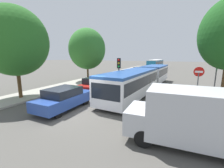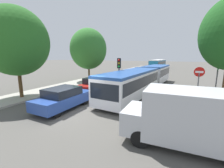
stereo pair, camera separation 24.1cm
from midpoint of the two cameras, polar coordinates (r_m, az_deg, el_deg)
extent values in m
plane|color=#4F4C47|center=(9.79, -11.80, -11.11)|extent=(200.00, 200.00, 0.00)
cube|color=#9E998E|center=(30.05, 1.07, 3.92)|extent=(3.20, 49.88, 0.14)
cube|color=silver|center=(13.02, 8.04, -0.03)|extent=(2.98, 8.93, 1.90)
cube|color=black|center=(12.96, 8.08, 1.46)|extent=(2.97, 8.58, 0.83)
cube|color=#234C93|center=(12.87, 8.16, 4.53)|extent=(2.98, 8.93, 0.18)
cube|color=silver|center=(20.90, 16.69, 3.64)|extent=(2.78, 6.16, 1.90)
cube|color=black|center=(20.86, 16.74, 4.57)|extent=(2.78, 5.93, 0.83)
cube|color=#234C93|center=(20.80, 16.84, 6.48)|extent=(2.78, 6.16, 0.18)
cylinder|color=black|center=(17.56, 14.02, 2.51)|extent=(1.81, 1.05, 1.74)
cube|color=black|center=(9.16, -2.25, -2.99)|extent=(2.08, 0.24, 1.02)
cylinder|color=black|center=(10.31, 7.14, -7.10)|extent=(0.34, 0.94, 0.92)
cylinder|color=black|center=(11.19, -2.28, -5.60)|extent=(0.34, 0.94, 0.92)
cylinder|color=black|center=(15.49, 15.30, -1.39)|extent=(0.34, 0.94, 0.92)
cylinder|color=black|center=(16.09, 8.48, -0.68)|extent=(0.34, 0.94, 0.92)
cylinder|color=black|center=(20.79, 19.23, 1.40)|extent=(0.34, 0.94, 0.92)
cylinder|color=black|center=(21.24, 13.98, 1.86)|extent=(0.34, 0.94, 0.92)
cube|color=teal|center=(47.64, 17.20, 7.39)|extent=(3.22, 11.61, 2.00)
cube|color=black|center=(47.63, 17.22, 7.82)|extent=(3.21, 11.04, 0.84)
cube|color=silver|center=(47.60, 17.27, 8.70)|extent=(3.22, 11.61, 0.20)
cylinder|color=black|center=(51.61, 16.90, 6.76)|extent=(0.36, 1.01, 1.00)
cylinder|color=black|center=(51.18, 19.24, 6.59)|extent=(0.36, 1.01, 1.00)
cylinder|color=black|center=(44.59, 14.83, 6.32)|extent=(0.36, 1.01, 1.00)
cylinder|color=black|center=(44.10, 17.53, 6.14)|extent=(0.36, 1.01, 1.00)
cube|color=#284799|center=(10.86, -17.23, -5.78)|extent=(1.88, 4.30, 0.69)
cube|color=black|center=(10.63, -17.79, -2.76)|extent=(1.70, 2.26, 0.53)
cylinder|color=black|center=(12.39, -15.31, -5.02)|extent=(0.23, 0.65, 0.65)
cylinder|color=black|center=(11.45, -9.63, -6.08)|extent=(0.23, 0.65, 0.65)
cylinder|color=black|center=(10.63, -25.30, -8.30)|extent=(0.23, 0.65, 0.65)
cylinder|color=black|center=(9.52, -19.58, -10.05)|extent=(0.23, 0.65, 0.65)
cube|color=#B21E19|center=(14.87, -5.16, -0.88)|extent=(1.95, 4.45, 0.72)
cube|color=black|center=(14.67, -5.42, 1.47)|extent=(1.76, 2.35, 0.55)
cylinder|color=black|center=(16.51, -4.85, -0.76)|extent=(0.24, 0.68, 0.67)
cylinder|color=black|center=(15.75, 0.02, -1.27)|extent=(0.24, 0.68, 0.67)
cylinder|color=black|center=(14.24, -10.86, -2.75)|extent=(0.24, 0.68, 0.67)
cylinder|color=black|center=(13.36, -5.49, -3.50)|extent=(0.24, 0.68, 0.67)
cube|color=#B7BABF|center=(19.32, 3.01, 1.78)|extent=(1.91, 4.36, 0.70)
cube|color=black|center=(19.15, 2.91, 3.57)|extent=(1.73, 2.30, 0.54)
cylinder|color=black|center=(20.93, 2.62, 1.67)|extent=(0.24, 0.66, 0.66)
cylinder|color=black|center=(20.35, 6.58, 1.36)|extent=(0.24, 0.66, 0.66)
cylinder|color=black|center=(18.47, -0.93, 0.48)|extent=(0.24, 0.66, 0.66)
cylinder|color=black|center=(17.82, 3.46, 0.08)|extent=(0.24, 0.66, 0.66)
cube|color=#47474C|center=(24.84, 8.64, 3.54)|extent=(1.76, 4.03, 0.65)
cube|color=black|center=(24.69, 8.61, 4.84)|extent=(1.60, 2.12, 0.50)
cylinder|color=black|center=(26.30, 8.04, 3.37)|extent=(0.22, 0.61, 0.61)
cylinder|color=black|center=(25.88, 11.02, 3.16)|extent=(0.22, 0.61, 0.61)
cylinder|color=black|center=(23.92, 6.03, 2.69)|extent=(0.22, 0.61, 0.61)
cylinder|color=black|center=(23.45, 9.29, 2.45)|extent=(0.22, 0.61, 0.61)
cube|color=black|center=(29.36, 11.19, 4.64)|extent=(1.92, 4.38, 0.70)
cube|color=black|center=(29.20, 11.18, 5.83)|extent=(1.74, 2.31, 0.54)
cylinder|color=black|center=(30.93, 10.50, 4.42)|extent=(0.24, 0.67, 0.66)
cylinder|color=black|center=(30.53, 13.29, 4.23)|extent=(0.24, 0.67, 0.66)
cylinder|color=black|center=(28.29, 8.88, 3.90)|extent=(0.24, 0.67, 0.66)
cylinder|color=black|center=(27.85, 11.92, 3.70)|extent=(0.24, 0.67, 0.66)
cube|color=tan|center=(34.48, 13.50, 5.31)|extent=(1.73, 3.94, 0.63)
cube|color=black|center=(34.34, 13.51, 6.22)|extent=(1.56, 2.08, 0.48)
cylinder|color=black|center=(35.87, 12.87, 5.11)|extent=(0.22, 0.60, 0.60)
cylinder|color=black|center=(35.56, 15.06, 4.97)|extent=(0.22, 0.60, 0.60)
cylinder|color=black|center=(33.46, 11.81, 4.77)|extent=(0.22, 0.60, 0.60)
cylinder|color=black|center=(33.13, 14.14, 4.62)|extent=(0.22, 0.60, 0.60)
cube|color=#B7BABF|center=(6.80, 31.48, -10.57)|extent=(4.19, 2.19, 2.00)
cube|color=#B7BABF|center=(7.03, 10.03, -12.54)|extent=(0.99, 1.94, 1.00)
cylinder|color=black|center=(6.44, 11.72, -19.70)|extent=(0.73, 0.27, 0.72)
cylinder|color=black|center=(7.92, 14.26, -13.78)|extent=(0.73, 0.27, 0.72)
cylinder|color=#56595E|center=(13.68, 3.17, 2.69)|extent=(0.12, 0.12, 3.40)
cube|color=black|center=(13.57, 3.22, 7.93)|extent=(0.37, 0.32, 0.90)
sphere|color=red|center=(13.41, 3.15, 9.09)|extent=(0.18, 0.18, 0.18)
sphere|color=#EAAD14|center=(13.42, 3.14, 7.90)|extent=(0.18, 0.18, 0.18)
sphere|color=green|center=(13.43, 3.12, 6.70)|extent=(0.18, 0.18, 0.18)
cylinder|color=#56595E|center=(12.61, 30.25, -1.75)|extent=(0.08, 0.08, 2.40)
cylinder|color=red|center=(12.43, 30.80, 3.98)|extent=(0.70, 0.03, 0.70)
cube|color=white|center=(12.41, 30.81, 3.97)|extent=(0.50, 0.04, 0.14)
cylinder|color=#56595E|center=(15.18, 35.41, 1.90)|extent=(0.10, 0.10, 3.60)
cube|color=#197A38|center=(15.07, 36.03, 7.53)|extent=(0.25, 1.40, 0.28)
cube|color=#197A38|center=(15.08, 35.89, 6.25)|extent=(0.25, 1.40, 0.28)
cube|color=#197A38|center=(15.10, 35.75, 4.97)|extent=(0.25, 1.40, 0.28)
cylinder|color=#51381E|center=(14.71, -31.14, 0.28)|extent=(0.28, 0.28, 2.67)
ellipsoid|color=#286623|center=(14.58, -32.44, 13.47)|extent=(5.15, 5.15, 5.47)
cylinder|color=#51381E|center=(21.51, -8.42, 4.21)|extent=(0.25, 0.25, 2.45)
ellipsoid|color=#33752D|center=(21.40, -8.67, 13.04)|extent=(5.01, 5.01, 5.54)
ellipsoid|color=#1E561E|center=(21.49, -8.13, 10.82)|extent=(3.00, 3.00, 3.05)
camera|label=1|loc=(0.12, -89.47, 0.10)|focal=24.00mm
camera|label=2|loc=(0.12, 90.53, -0.10)|focal=24.00mm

